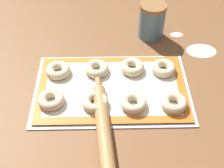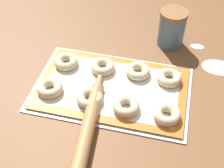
# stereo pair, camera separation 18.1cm
# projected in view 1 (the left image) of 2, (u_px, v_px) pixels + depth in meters

# --- Properties ---
(ground_plane) EXTENTS (2.80, 2.80, 0.00)m
(ground_plane) POSITION_uv_depth(u_px,v_px,m) (117.00, 92.00, 1.02)
(ground_plane) COLOR brown
(baking_tray) EXTENTS (0.51, 0.32, 0.01)m
(baking_tray) POSITION_uv_depth(u_px,v_px,m) (112.00, 89.00, 1.02)
(baking_tray) COLOR silver
(baking_tray) RESTS_ON ground_plane
(baking_mat) EXTENTS (0.48, 0.30, 0.00)m
(baking_mat) POSITION_uv_depth(u_px,v_px,m) (112.00, 87.00, 1.02)
(baking_mat) COLOR orange
(baking_mat) RESTS_ON baking_tray
(bagel_front_far_left) EXTENTS (0.08, 0.08, 0.03)m
(bagel_front_far_left) POSITION_uv_depth(u_px,v_px,m) (51.00, 100.00, 0.96)
(bagel_front_far_left) COLOR beige
(bagel_front_far_left) RESTS_ON baking_mat
(bagel_front_mid_left) EXTENTS (0.08, 0.08, 0.03)m
(bagel_front_mid_left) POSITION_uv_depth(u_px,v_px,m) (95.00, 102.00, 0.96)
(bagel_front_mid_left) COLOR beige
(bagel_front_mid_left) RESTS_ON baking_mat
(bagel_front_mid_right) EXTENTS (0.08, 0.08, 0.03)m
(bagel_front_mid_right) POSITION_uv_depth(u_px,v_px,m) (133.00, 103.00, 0.95)
(bagel_front_mid_right) COLOR beige
(bagel_front_mid_right) RESTS_ON baking_mat
(bagel_front_far_right) EXTENTS (0.08, 0.08, 0.03)m
(bagel_front_far_right) POSITION_uv_depth(u_px,v_px,m) (174.00, 103.00, 0.95)
(bagel_front_far_right) COLOR beige
(bagel_front_far_right) RESTS_ON baking_mat
(bagel_back_far_left) EXTENTS (0.08, 0.08, 0.03)m
(bagel_back_far_left) POSITION_uv_depth(u_px,v_px,m) (58.00, 70.00, 1.05)
(bagel_back_far_left) COLOR beige
(bagel_back_far_left) RESTS_ON baking_mat
(bagel_back_mid_left) EXTENTS (0.08, 0.08, 0.03)m
(bagel_back_mid_left) POSITION_uv_depth(u_px,v_px,m) (97.00, 69.00, 1.06)
(bagel_back_mid_left) COLOR beige
(bagel_back_mid_left) RESTS_ON baking_mat
(bagel_back_mid_right) EXTENTS (0.08, 0.08, 0.03)m
(bagel_back_mid_right) POSITION_uv_depth(u_px,v_px,m) (132.00, 67.00, 1.07)
(bagel_back_mid_right) COLOR beige
(bagel_back_mid_right) RESTS_ON baking_mat
(bagel_back_far_right) EXTENTS (0.08, 0.08, 0.03)m
(bagel_back_far_right) POSITION_uv_depth(u_px,v_px,m) (163.00, 68.00, 1.06)
(bagel_back_far_right) COLOR beige
(bagel_back_far_right) RESTS_ON baking_mat
(flour_canister) EXTENTS (0.10, 0.10, 0.14)m
(flour_canister) POSITION_uv_depth(u_px,v_px,m) (152.00, 21.00, 1.18)
(flour_canister) COLOR slate
(flour_canister) RESTS_ON ground_plane
(rolling_pin) EXTENTS (0.08, 0.49, 0.04)m
(rolling_pin) POSITION_uv_depth(u_px,v_px,m) (105.00, 140.00, 0.86)
(rolling_pin) COLOR #AD7F4C
(rolling_pin) RESTS_ON ground_plane
(flour_patch_near) EXTENTS (0.11, 0.08, 0.00)m
(flour_patch_near) POSITION_uv_depth(u_px,v_px,m) (201.00, 50.00, 1.17)
(flour_patch_near) COLOR white
(flour_patch_near) RESTS_ON ground_plane
(flour_patch_far) EXTENTS (0.05, 0.03, 0.00)m
(flour_patch_far) POSITION_uv_depth(u_px,v_px,m) (177.00, 34.00, 1.24)
(flour_patch_far) COLOR white
(flour_patch_far) RESTS_ON ground_plane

